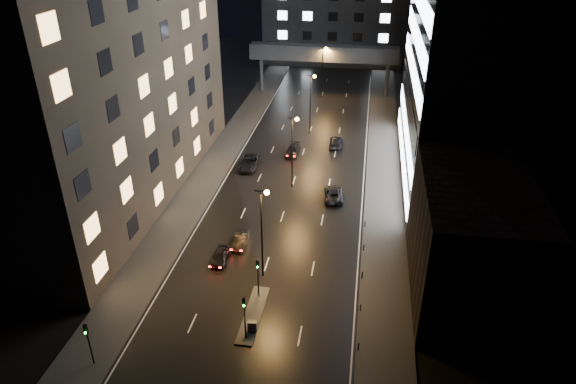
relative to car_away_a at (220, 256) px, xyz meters
name	(u,v)px	position (x,y,z in m)	size (l,w,h in m)	color
ground	(303,152)	(5.03, 30.23, -0.64)	(160.00, 160.00, 0.00)	black
sidewalk_left	(218,159)	(-7.47, 25.23, -0.56)	(5.00, 110.00, 0.15)	#383533
sidewalk_right	(384,171)	(17.53, 25.23, -0.56)	(5.00, 110.00, 0.15)	#383533
building_left	(100,40)	(-17.47, 14.23, 19.36)	(15.00, 48.00, 40.00)	#2D2319
building_right_low	(470,239)	(25.03, -0.77, 5.36)	(10.00, 18.00, 12.00)	black
building_right_glass	(502,11)	(30.03, 26.23, 21.86)	(20.00, 36.00, 45.00)	black
building_far	(335,10)	(5.03, 88.23, 11.86)	(34.00, 14.00, 25.00)	#333335
skybridge	(324,54)	(5.03, 60.23, 7.70)	(30.00, 3.00, 10.00)	#333335
median_island	(253,314)	(5.33, -7.77, -0.56)	(1.60, 8.00, 0.15)	#383533
traffic_signal_near	(258,272)	(5.33, -5.27, 2.45)	(0.28, 0.34, 4.40)	black
traffic_signal_far	(245,311)	(5.33, -10.77, 2.45)	(0.28, 0.34, 4.40)	black
traffic_signal_corner	(88,339)	(-6.47, -15.77, 2.30)	(0.28, 0.34, 4.40)	black
bollard_row	(361,291)	(15.23, -3.27, -0.19)	(0.12, 25.12, 0.90)	black
streetlight_near	(263,223)	(5.19, -1.77, 5.86)	(1.45, 0.50, 10.15)	black
streetlight_mid_a	(293,143)	(5.19, 18.23, 5.86)	(1.45, 0.50, 10.15)	black
streetlight_mid_b	(311,96)	(5.19, 38.23, 5.86)	(1.45, 0.50, 10.15)	black
streetlight_far	(323,66)	(5.19, 58.23, 5.86)	(1.45, 0.50, 10.15)	black
car_away_a	(220,256)	(0.00, 0.00, 0.00)	(1.51, 3.75, 1.28)	black
car_away_b	(241,240)	(1.44, 3.34, 0.02)	(1.40, 4.02, 1.33)	black
car_away_c	(250,163)	(-2.06, 23.28, 0.14)	(2.57, 5.58, 1.55)	black
car_away_d	(293,151)	(3.53, 28.82, 0.04)	(1.89, 4.65, 1.35)	black
car_toward_a	(334,194)	(10.94, 15.84, 0.08)	(2.39, 5.19, 1.44)	black
car_toward_b	(336,142)	(9.88, 33.37, 0.08)	(2.01, 4.94, 1.43)	black
utility_cabinet	(252,326)	(5.73, -9.96, 0.05)	(0.78, 0.45, 1.08)	#4A4A4D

